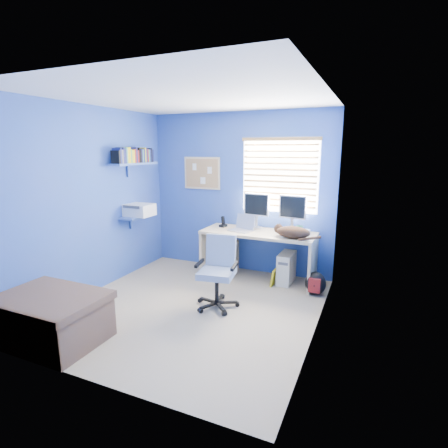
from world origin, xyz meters
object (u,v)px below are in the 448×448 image
at_px(laptop, 241,224).
at_px(office_chair, 218,281).
at_px(desk, 258,256).
at_px(cat, 293,232).
at_px(tower_pc, 286,268).

relative_size(laptop, office_chair, 0.37).
xyz_separation_m(laptop, office_chair, (0.09, -1.01, -0.52)).
distance_m(desk, laptop, 0.55).
bearing_deg(desk, laptop, -166.47).
relative_size(cat, office_chair, 0.52).
relative_size(desk, tower_pc, 3.70).
height_order(laptop, cat, laptop).
height_order(cat, tower_pc, cat).
relative_size(tower_pc, office_chair, 0.51).
distance_m(tower_pc, office_chair, 1.27).
distance_m(laptop, tower_pc, 0.93).
bearing_deg(cat, tower_pc, 140.23).
height_order(tower_pc, office_chair, office_chair).
relative_size(desk, office_chair, 1.89).
distance_m(cat, tower_pc, 0.65).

